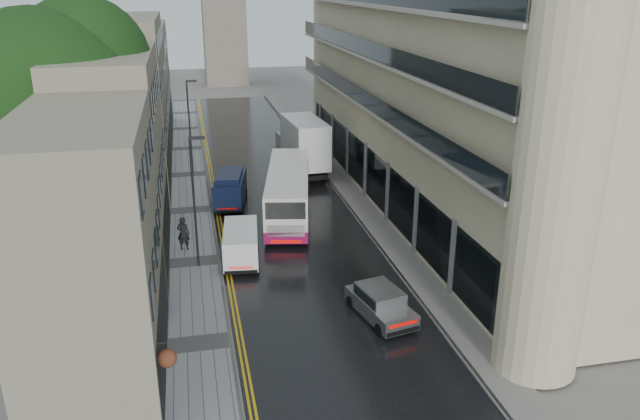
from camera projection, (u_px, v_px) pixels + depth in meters
name	position (u px, v px, depth m)	size (l,w,h in m)	color
road	(278.00, 205.00, 42.62)	(9.00, 85.00, 0.02)	black
left_sidewalk	(191.00, 211.00, 41.44)	(2.70, 85.00, 0.12)	gray
right_sidewalk	(355.00, 199.00, 43.67)	(1.80, 85.00, 0.12)	slate
old_shop_row	(128.00, 117.00, 40.97)	(4.50, 56.00, 12.00)	gray
modern_block	(435.00, 101.00, 40.86)	(8.00, 40.00, 14.00)	beige
tree_near	(48.00, 141.00, 30.87)	(10.56, 10.56, 13.89)	black
tree_far	(90.00, 107.00, 43.10)	(9.24, 9.24, 12.46)	black
cream_bus	(268.00, 209.00, 37.40)	(2.53, 11.13, 3.03)	white
white_lorry	(294.00, 152.00, 47.33)	(2.51, 8.36, 4.39)	silver
silver_hatchback	(380.00, 321.00, 26.67)	(1.71, 3.91, 1.47)	#ACABB0
white_van	(224.00, 256.00, 32.40)	(1.81, 4.21, 1.91)	white
navy_van	(214.00, 195.00, 40.80)	(1.88, 4.69, 2.39)	black
pedestrian	(183.00, 233.00, 34.98)	(0.71, 0.47, 1.94)	black
lamp_post_near	(194.00, 204.00, 32.11)	(0.79, 0.18, 7.02)	black
lamp_post_far	(190.00, 128.00, 48.22)	(0.81, 0.18, 7.23)	black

